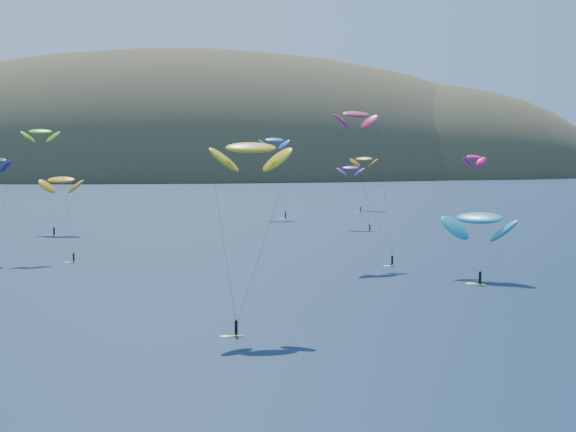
# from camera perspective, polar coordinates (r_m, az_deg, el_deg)

# --- Properties ---
(island) EXTENTS (730.00, 300.00, 210.00)m
(island) POSITION_cam_1_polar(r_m,az_deg,el_deg) (609.92, -4.90, 1.94)
(island) COLOR #3D3526
(island) RESTS_ON ground
(kitesurfer_1) EXTENTS (11.18, 9.87, 15.29)m
(kitesurfer_1) POSITION_cam_1_polar(r_m,az_deg,el_deg) (192.80, -15.84, 2.49)
(kitesurfer_1) COLOR gold
(kitesurfer_1) RESTS_ON ground
(kitesurfer_2) EXTENTS (8.88, 8.61, 22.19)m
(kitesurfer_2) POSITION_cam_1_polar(r_m,az_deg,el_deg) (89.28, -2.66, 4.85)
(kitesurfer_2) COLOR gold
(kitesurfer_2) RESTS_ON ground
(kitesurfer_3) EXTENTS (10.31, 12.09, 24.52)m
(kitesurfer_3) POSITION_cam_1_polar(r_m,az_deg,el_deg) (153.06, -17.19, 5.73)
(kitesurfer_3) COLOR gold
(kitesurfer_3) RESTS_ON ground
(kitesurfer_4) EXTENTS (8.85, 7.66, 24.49)m
(kitesurfer_4) POSITION_cam_1_polar(r_m,az_deg,el_deg) (229.28, -0.99, 5.42)
(kitesurfer_4) COLOR gold
(kitesurfer_4) RESTS_ON ground
(kitesurfer_5) EXTENTS (11.70, 13.22, 12.31)m
(kitesurfer_5) POSITION_cam_1_polar(r_m,az_deg,el_deg) (125.21, 13.44, -0.14)
(kitesurfer_5) COLOR gold
(kitesurfer_5) RESTS_ON ground
(kitesurfer_6) EXTENTS (6.99, 12.16, 16.67)m
(kitesurfer_6) POSITION_cam_1_polar(r_m,az_deg,el_deg) (200.03, 4.47, 3.42)
(kitesurfer_6) COLOR gold
(kitesurfer_6) RESTS_ON ground
(kitesurfer_8) EXTENTS (9.99, 9.89, 19.76)m
(kitesurfer_8) POSITION_cam_1_polar(r_m,az_deg,el_deg) (235.72, 13.11, 4.09)
(kitesurfer_8) COLOR gold
(kitesurfer_8) RESTS_ON ground
(kitesurfer_9) EXTENTS (9.82, 10.84, 27.91)m
(kitesurfer_9) POSITION_cam_1_polar(r_m,az_deg,el_deg) (140.42, 4.86, 7.20)
(kitesurfer_9) COLOR gold
(kitesurfer_9) RESTS_ON ground
(kitesurfer_11) EXTENTS (9.59, 16.84, 18.81)m
(kitesurfer_11) POSITION_cam_1_polar(r_m,az_deg,el_deg) (261.21, 5.42, 4.06)
(kitesurfer_11) COLOR gold
(kitesurfer_11) RESTS_ON ground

